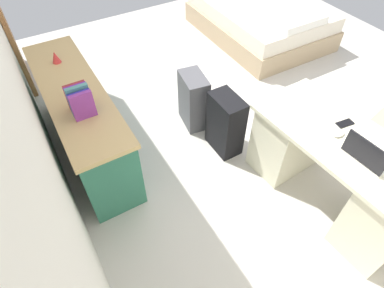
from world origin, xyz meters
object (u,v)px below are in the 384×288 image
(suitcase_spare_grey, at_px, (194,100))
(figurine_small, at_px, (55,57))
(bed, at_px, (260,19))
(laptop, at_px, (367,155))
(credenza, at_px, (83,120))
(desk, at_px, (334,170))
(computer_mouse, at_px, (339,134))
(suitcase_black, at_px, (225,124))
(cell_phone_by_mouse, at_px, (345,123))

(suitcase_spare_grey, distance_m, figurine_small, 1.38)
(bed, relative_size, laptop, 5.93)
(credenza, xyz_separation_m, figurine_small, (0.46, 0.00, 0.43))
(desk, bearing_deg, computer_mouse, 12.74)
(bed, bearing_deg, credenza, 108.23)
(credenza, relative_size, computer_mouse, 18.00)
(suitcase_black, distance_m, laptop, 1.27)
(bed, height_order, suitcase_black, suitcase_black)
(suitcase_black, bearing_deg, laptop, -161.93)
(cell_phone_by_mouse, xyz_separation_m, figurine_small, (1.93, 1.70, 0.08))
(suitcase_spare_grey, distance_m, computer_mouse, 1.48)
(suitcase_black, relative_size, laptop, 1.92)
(suitcase_black, relative_size, figurine_small, 5.64)
(desk, xyz_separation_m, cell_phone_by_mouse, (0.15, -0.12, 0.35))
(computer_mouse, relative_size, cell_phone_by_mouse, 0.74)
(laptop, distance_m, figurine_small, 2.73)
(computer_mouse, height_order, cell_phone_by_mouse, computer_mouse)
(laptop, bearing_deg, computer_mouse, -5.51)
(credenza, xyz_separation_m, bed, (0.95, -2.90, -0.13))
(desk, relative_size, suitcase_black, 2.38)
(suitcase_black, bearing_deg, bed, -46.80)
(desk, xyz_separation_m, bed, (2.57, -1.31, -0.13))
(credenza, height_order, laptop, laptop)
(figurine_small, bearing_deg, laptop, -145.66)
(suitcase_black, bearing_deg, cell_phone_by_mouse, -146.65)
(desk, relative_size, computer_mouse, 14.78)
(cell_phone_by_mouse, bearing_deg, suitcase_black, 40.84)
(desk, relative_size, figurine_small, 13.43)
(credenza, distance_m, figurine_small, 0.63)
(credenza, xyz_separation_m, computer_mouse, (-1.53, -1.56, 0.36))
(desk, relative_size, credenza, 0.82)
(credenza, height_order, suitcase_spare_grey, credenza)
(bed, bearing_deg, laptop, 153.68)
(desk, xyz_separation_m, suitcase_spare_grey, (1.43, 0.49, -0.08))
(laptop, bearing_deg, cell_phone_by_mouse, -26.88)
(laptop, bearing_deg, suitcase_spare_grey, 15.41)
(suitcase_spare_grey, distance_m, laptop, 1.73)
(bed, height_order, suitcase_spare_grey, suitcase_spare_grey)
(cell_phone_by_mouse, relative_size, figurine_small, 1.24)
(bed, distance_m, suitcase_spare_grey, 2.14)
(credenza, bearing_deg, suitcase_spare_grey, -100.02)
(cell_phone_by_mouse, bearing_deg, suitcase_spare_grey, 32.76)
(credenza, relative_size, suitcase_spare_grey, 3.05)
(credenza, xyz_separation_m, suitcase_spare_grey, (-0.19, -1.10, -0.08))
(desk, relative_size, suitcase_spare_grey, 2.50)
(desk, relative_size, bed, 0.77)
(computer_mouse, bearing_deg, desk, -170.76)
(desk, distance_m, credenza, 2.27)
(figurine_small, bearing_deg, computer_mouse, -141.84)
(desk, bearing_deg, figurine_small, 37.31)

